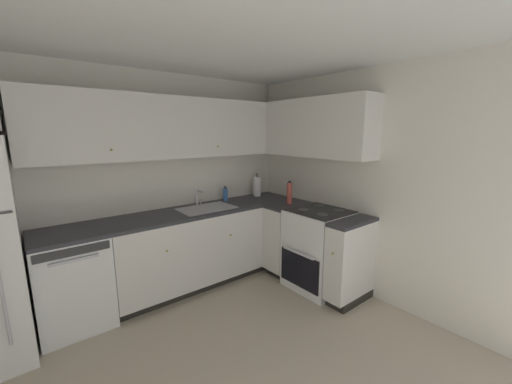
{
  "coord_description": "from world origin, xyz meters",
  "views": [
    {
      "loc": [
        -1.0,
        -1.6,
        1.77
      ],
      "look_at": [
        0.99,
        0.9,
        1.14
      ],
      "focal_mm": 21.16,
      "sensor_mm": 36.0,
      "label": 1
    }
  ],
  "objects_px": {
    "dishwasher": "(73,281)",
    "paper_towel_roll": "(257,186)",
    "oven_range": "(319,248)",
    "oil_bottle": "(289,193)",
    "soap_bottle": "(225,194)"
  },
  "relations": [
    {
      "from": "dishwasher",
      "to": "paper_towel_roll",
      "type": "xyz_separation_m",
      "value": [
        2.3,
        0.16,
        0.6
      ]
    },
    {
      "from": "oven_range",
      "to": "paper_towel_roll",
      "type": "height_order",
      "value": "paper_towel_roll"
    },
    {
      "from": "paper_towel_roll",
      "to": "oil_bottle",
      "type": "height_order",
      "value": "paper_towel_roll"
    },
    {
      "from": "dishwasher",
      "to": "oil_bottle",
      "type": "relative_size",
      "value": 3.01
    },
    {
      "from": "soap_bottle",
      "to": "oil_bottle",
      "type": "distance_m",
      "value": 0.83
    },
    {
      "from": "soap_bottle",
      "to": "oven_range",
      "type": "bearing_deg",
      "value": -64.16
    },
    {
      "from": "paper_towel_roll",
      "to": "oil_bottle",
      "type": "relative_size",
      "value": 1.14
    },
    {
      "from": "paper_towel_roll",
      "to": "dishwasher",
      "type": "bearing_deg",
      "value": -176.01
    },
    {
      "from": "soap_bottle",
      "to": "oil_bottle",
      "type": "height_order",
      "value": "oil_bottle"
    },
    {
      "from": "oven_range",
      "to": "paper_towel_roll",
      "type": "bearing_deg",
      "value": 91.76
    },
    {
      "from": "dishwasher",
      "to": "oil_bottle",
      "type": "distance_m",
      "value": 2.44
    },
    {
      "from": "soap_bottle",
      "to": "paper_towel_roll",
      "type": "xyz_separation_m",
      "value": [
        0.51,
        -0.02,
        0.05
      ]
    },
    {
      "from": "oven_range",
      "to": "soap_bottle",
      "type": "bearing_deg",
      "value": 115.84
    },
    {
      "from": "oven_range",
      "to": "oil_bottle",
      "type": "distance_m",
      "value": 0.75
    },
    {
      "from": "dishwasher",
      "to": "soap_bottle",
      "type": "height_order",
      "value": "soap_bottle"
    }
  ]
}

